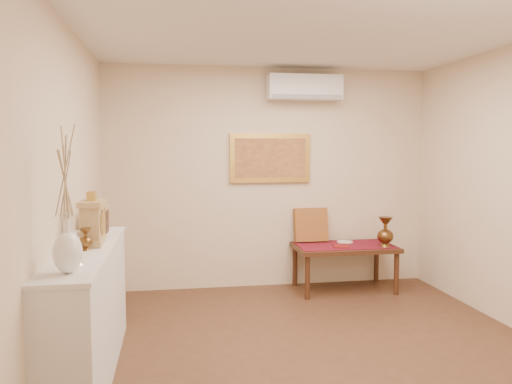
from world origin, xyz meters
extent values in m
plane|color=brown|center=(0.00, 0.00, 0.00)|extent=(4.50, 4.50, 0.00)
plane|color=silver|center=(0.00, 0.00, 2.70)|extent=(4.50, 4.50, 0.00)
cube|color=beige|center=(0.00, 2.25, 1.35)|extent=(4.00, 0.02, 2.70)
cube|color=beige|center=(-2.00, 0.00, 1.35)|extent=(0.02, 4.50, 2.70)
cube|color=maroon|center=(0.85, 1.88, 0.55)|extent=(1.14, 0.59, 0.01)
cylinder|color=white|center=(0.91, 2.02, 0.56)|extent=(0.20, 0.20, 0.01)
cube|color=maroon|center=(0.78, 1.79, 0.56)|extent=(0.23, 0.28, 0.01)
cube|color=maroon|center=(0.51, 2.15, 0.77)|extent=(0.42, 0.18, 0.43)
cube|color=silver|center=(-1.82, 0.00, 0.47)|extent=(0.35, 2.00, 0.95)
cube|color=silver|center=(-1.82, 0.00, 0.96)|extent=(0.37, 2.02, 0.03)
cube|color=tan|center=(-1.80, 0.15, 1.00)|extent=(0.16, 0.36, 0.05)
cube|color=tan|center=(-1.80, 0.15, 1.16)|extent=(0.14, 0.30, 0.25)
cylinder|color=beige|center=(-1.73, 0.15, 1.16)|extent=(0.01, 0.17, 0.17)
cylinder|color=gold|center=(-1.72, 0.15, 1.16)|extent=(0.01, 0.19, 0.19)
cube|color=tan|center=(-1.80, 0.15, 1.30)|extent=(0.17, 0.34, 0.04)
cube|color=gold|center=(-1.80, 0.15, 1.35)|extent=(0.06, 0.11, 0.07)
cube|color=tan|center=(-1.83, 0.61, 1.09)|extent=(0.15, 0.20, 0.22)
cube|color=#432314|center=(-1.75, 0.61, 1.04)|extent=(0.01, 0.17, 0.09)
cube|color=#432314|center=(-1.75, 0.61, 1.14)|extent=(0.01, 0.17, 0.09)
cube|color=tan|center=(-1.83, 0.61, 1.21)|extent=(0.16, 0.21, 0.02)
cube|color=#432314|center=(0.85, 1.88, 0.53)|extent=(1.20, 0.70, 0.05)
cylinder|color=#432314|center=(0.31, 1.59, 0.25)|extent=(0.06, 0.06, 0.50)
cylinder|color=#432314|center=(1.39, 1.59, 0.25)|extent=(0.06, 0.06, 0.50)
cylinder|color=#432314|center=(0.31, 2.17, 0.25)|extent=(0.06, 0.06, 0.50)
cylinder|color=#432314|center=(1.39, 2.17, 0.25)|extent=(0.06, 0.06, 0.50)
cube|color=gold|center=(0.00, 2.23, 1.60)|extent=(1.00, 0.05, 0.60)
cube|color=#BB7640|center=(0.00, 2.20, 1.60)|extent=(0.88, 0.01, 0.48)
cube|color=silver|center=(0.40, 2.12, 2.45)|extent=(0.90, 0.24, 0.30)
cube|color=gray|center=(0.40, 2.00, 2.33)|extent=(0.86, 0.02, 0.05)
camera|label=1|loc=(-1.20, -3.80, 1.72)|focal=35.00mm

